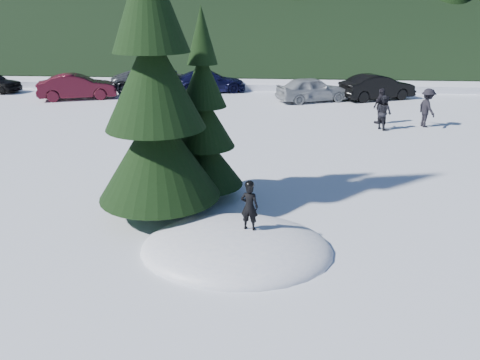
# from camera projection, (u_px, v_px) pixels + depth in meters

# --- Properties ---
(ground) EXTENTS (200.00, 200.00, 0.00)m
(ground) POSITION_uv_depth(u_px,v_px,m) (237.00, 250.00, 10.87)
(ground) COLOR white
(ground) RESTS_ON ground
(snow_mound) EXTENTS (4.48, 3.52, 0.96)m
(snow_mound) POSITION_uv_depth(u_px,v_px,m) (237.00, 250.00, 10.87)
(snow_mound) COLOR white
(snow_mound) RESTS_ON ground
(spruce_tall) EXTENTS (3.20, 3.20, 8.60)m
(spruce_tall) POSITION_uv_depth(u_px,v_px,m) (154.00, 92.00, 11.57)
(spruce_tall) COLOR #302010
(spruce_tall) RESTS_ON ground
(spruce_short) EXTENTS (2.20, 2.20, 5.37)m
(spruce_short) POSITION_uv_depth(u_px,v_px,m) (204.00, 127.00, 13.23)
(spruce_short) COLOR #302010
(spruce_short) RESTS_ON ground
(child_skier) EXTENTS (0.45, 0.34, 1.12)m
(child_skier) POSITION_uv_depth(u_px,v_px,m) (249.00, 207.00, 10.62)
(child_skier) COLOR black
(child_skier) RESTS_ON snow_mound
(adult_0) EXTENTS (0.87, 0.95, 1.57)m
(adult_0) POSITION_uv_depth(u_px,v_px,m) (384.00, 112.00, 21.39)
(adult_0) COLOR black
(adult_0) RESTS_ON ground
(adult_1) EXTENTS (1.04, 0.95, 1.70)m
(adult_1) POSITION_uv_depth(u_px,v_px,m) (381.00, 106.00, 22.46)
(adult_1) COLOR black
(adult_1) RESTS_ON ground
(adult_2) EXTENTS (0.92, 1.29, 1.80)m
(adult_2) POSITION_uv_depth(u_px,v_px,m) (427.00, 108.00, 21.80)
(adult_2) COLOR black
(adult_2) RESTS_ON ground
(car_1) EXTENTS (4.87, 3.07, 1.51)m
(car_1) POSITION_uv_depth(u_px,v_px,m) (77.00, 87.00, 28.56)
(car_1) COLOR #400B17
(car_1) RESTS_ON ground
(car_2) EXTENTS (5.85, 3.33, 1.54)m
(car_2) POSITION_uv_depth(u_px,v_px,m) (155.00, 80.00, 31.04)
(car_2) COLOR #43464A
(car_2) RESTS_ON ground
(car_3) EXTENTS (5.14, 3.05, 1.40)m
(car_3) POSITION_uv_depth(u_px,v_px,m) (209.00, 81.00, 31.01)
(car_3) COLOR black
(car_3) RESTS_ON ground
(car_4) EXTENTS (4.61, 3.23, 1.46)m
(car_4) POSITION_uv_depth(u_px,v_px,m) (312.00, 89.00, 27.82)
(car_4) COLOR #959A9D
(car_4) RESTS_ON ground
(car_5) EXTENTS (4.84, 3.32, 1.51)m
(car_5) POSITION_uv_depth(u_px,v_px,m) (377.00, 87.00, 28.41)
(car_5) COLOR black
(car_5) RESTS_ON ground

